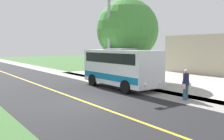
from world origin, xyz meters
TOP-DOWN VIEW (x-y plane):
  - ground_plane at (0.00, 0.00)m, footprint 120.00×120.00m
  - road_surface at (0.00, 0.00)m, footprint 8.00×100.00m
  - sidewalk at (-5.20, 0.00)m, footprint 2.40×100.00m
  - road_centre_line at (0.00, 0.00)m, footprint 0.16×100.00m
  - shuttle_bus_front at (-4.48, -2.71)m, footprint 2.61×6.64m
  - pedestrian_with_bags at (-4.90, 2.76)m, footprint 0.72×0.34m
  - street_light_pole at (-4.88, -4.89)m, footprint 1.97×0.24m
  - tree_curbside at (-7.40, -5.46)m, footprint 5.45×5.45m

SIDE VIEW (x-z plane):
  - ground_plane at x=0.00m, z-range 0.00..0.00m
  - sidewalk at x=-5.20m, z-range 0.00..0.01m
  - road_surface at x=0.00m, z-range 0.00..0.01m
  - road_centre_line at x=0.00m, z-range 0.01..0.01m
  - pedestrian_with_bags at x=-4.90m, z-range 0.07..1.85m
  - shuttle_bus_front at x=-4.48m, z-range 0.14..3.06m
  - street_light_pole at x=-4.88m, z-range 0.41..8.40m
  - tree_curbside at x=-7.40m, z-range 0.88..8.11m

